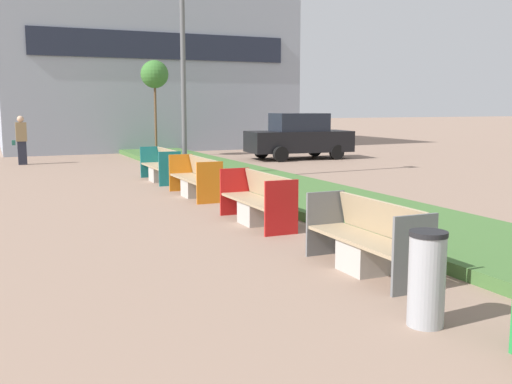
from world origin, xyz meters
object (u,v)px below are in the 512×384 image
(bench_grey_frame, at_px, (367,244))
(bench_teal_frame, at_px, (161,169))
(pedestrian_walking, at_px, (21,140))
(sapling_tree_far, at_px, (155,75))
(bench_red_frame, at_px, (258,204))
(parked_car_distant, at_px, (299,137))
(litter_bin, at_px, (427,279))
(street_lamp_post, at_px, (182,27))
(bench_orange_frame, at_px, (196,181))

(bench_grey_frame, height_order, bench_teal_frame, same)
(pedestrian_walking, bearing_deg, sapling_tree_far, 12.57)
(bench_grey_frame, bearing_deg, sapling_tree_far, 83.96)
(bench_red_frame, relative_size, parked_car_distant, 0.50)
(bench_grey_frame, bearing_deg, parked_car_distant, 65.11)
(sapling_tree_far, bearing_deg, bench_teal_frame, -103.60)
(bench_red_frame, bearing_deg, bench_grey_frame, -90.02)
(bench_grey_frame, bearing_deg, bench_red_frame, 89.98)
(litter_bin, relative_size, street_lamp_post, 0.12)
(sapling_tree_far, bearing_deg, street_lamp_post, -99.06)
(bench_orange_frame, xyz_separation_m, pedestrian_walking, (-3.42, 10.07, 0.55))
(litter_bin, bearing_deg, sapling_tree_far, 82.90)
(bench_grey_frame, relative_size, bench_orange_frame, 0.92)
(sapling_tree_far, relative_size, pedestrian_walking, 2.25)
(pedestrian_walking, bearing_deg, bench_red_frame, -76.00)
(bench_orange_frame, height_order, bench_teal_frame, same)
(bench_orange_frame, xyz_separation_m, litter_bin, (-0.58, -9.05, 0.11))
(bench_teal_frame, xyz_separation_m, sapling_tree_far, (1.95, 8.06, 3.05))
(street_lamp_post, bearing_deg, bench_red_frame, -95.36)
(street_lamp_post, bearing_deg, sapling_tree_far, 80.94)
(bench_grey_frame, distance_m, bench_red_frame, 3.52)
(bench_teal_frame, bearing_deg, litter_bin, -92.72)
(bench_orange_frame, relative_size, litter_bin, 2.34)
(bench_red_frame, bearing_deg, street_lamp_post, 84.64)
(bench_red_frame, distance_m, bench_orange_frame, 3.65)
(street_lamp_post, relative_size, sapling_tree_far, 1.95)
(bench_grey_frame, bearing_deg, bench_teal_frame, 89.99)
(bench_teal_frame, relative_size, sapling_tree_far, 0.54)
(parked_car_distant, bearing_deg, pedestrian_walking, 173.59)
(bench_grey_frame, bearing_deg, street_lamp_post, 86.51)
(litter_bin, xyz_separation_m, sapling_tree_far, (2.53, 20.31, 2.94))
(bench_orange_frame, relative_size, pedestrian_walking, 1.25)
(bench_red_frame, xyz_separation_m, litter_bin, (-0.58, -5.40, 0.11))
(sapling_tree_far, relative_size, parked_car_distant, 0.93)
(bench_teal_frame, bearing_deg, sapling_tree_far, 76.40)
(bench_teal_frame, bearing_deg, pedestrian_walking, 116.51)
(bench_red_frame, distance_m, pedestrian_walking, 14.15)
(bench_grey_frame, relative_size, sapling_tree_far, 0.51)
(bench_red_frame, bearing_deg, bench_orange_frame, 89.98)
(bench_grey_frame, xyz_separation_m, bench_orange_frame, (0.00, 7.16, 0.01))
(street_lamp_post, bearing_deg, litter_bin, -95.72)
(bench_red_frame, bearing_deg, parked_car_distant, 58.88)
(pedestrian_walking, bearing_deg, bench_grey_frame, -78.78)
(bench_orange_frame, bearing_deg, street_lamp_post, 78.00)
(bench_grey_frame, xyz_separation_m, bench_red_frame, (0.00, 3.52, 0.00))
(bench_grey_frame, height_order, bench_orange_frame, same)
(bench_red_frame, xyz_separation_m, bench_teal_frame, (0.00, 6.86, 0.00))
(bench_grey_frame, xyz_separation_m, litter_bin, (-0.58, -1.88, 0.12))
(bench_orange_frame, xyz_separation_m, bench_teal_frame, (-0.00, 3.21, -0.00))
(bench_red_frame, xyz_separation_m, parked_car_distant, (7.04, 11.66, 0.54))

